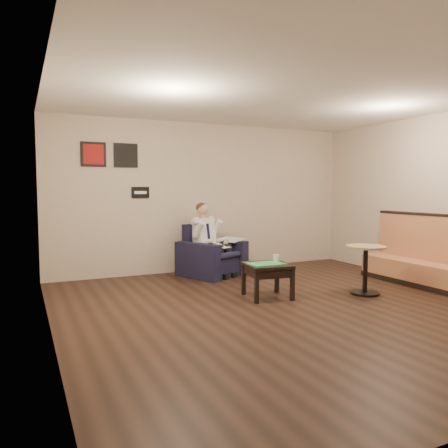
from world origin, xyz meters
name	(u,v)px	position (x,y,z in m)	size (l,w,h in m)	color
ground	(295,307)	(0.00, 0.00, 0.00)	(6.00, 6.00, 0.00)	black
wall_back	(207,197)	(0.00, 3.00, 1.40)	(6.00, 0.02, 2.80)	beige
wall_left	(49,205)	(-3.00, 0.00, 1.40)	(0.02, 6.00, 2.80)	beige
ceiling	(298,91)	(0.00, 0.00, 2.80)	(6.00, 6.00, 0.02)	white
seating_sign	(140,192)	(-1.30, 2.98, 1.50)	(0.32, 0.02, 0.20)	black
art_print_left	(93,154)	(-2.10, 2.98, 2.15)	(0.42, 0.03, 0.42)	#9D1313
art_print_right	(126,155)	(-1.55, 2.98, 2.15)	(0.42, 0.03, 0.42)	black
armchair	(212,250)	(-0.15, 2.42, 0.46)	(0.95, 0.95, 0.92)	black
seated_man	(217,241)	(-0.10, 2.32, 0.63)	(0.60, 0.90, 1.26)	white
lap_papers	(221,245)	(-0.06, 2.22, 0.56)	(0.21, 0.30, 0.01)	white
newspaper	(230,240)	(0.24, 2.49, 0.63)	(0.40, 0.50, 0.01)	silver
side_table	(267,281)	(-0.08, 0.60, 0.25)	(0.60, 0.60, 0.49)	black
green_folder	(266,264)	(-0.11, 0.58, 0.50)	(0.49, 0.35, 0.01)	#24B55A
coffee_mug	(276,258)	(0.14, 0.70, 0.54)	(0.09, 0.09, 0.10)	white
smartphone	(266,261)	(0.00, 0.77, 0.50)	(0.15, 0.08, 0.01)	black
banquette	(424,251)	(2.59, 0.18, 0.57)	(0.53, 2.24, 1.15)	#B26C45
cafe_table	(365,270)	(1.35, 0.17, 0.36)	(0.58, 0.58, 0.72)	tan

